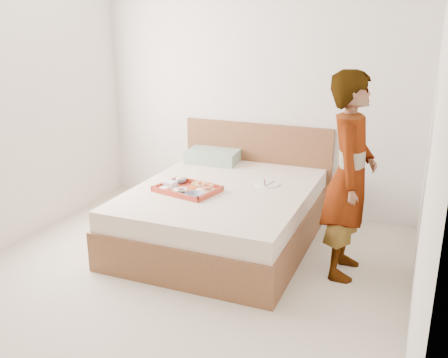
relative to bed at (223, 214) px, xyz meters
name	(u,v)px	position (x,y,z in m)	size (l,w,h in m)	color
ground	(170,289)	(-0.04, -1.00, -0.27)	(3.50, 4.00, 0.01)	beige
wall_back	(256,90)	(-0.04, 1.00, 1.04)	(3.50, 0.01, 2.60)	silver
wall_right	(432,149)	(1.71, -1.00, 1.04)	(0.01, 4.00, 2.60)	silver
bed	(223,214)	(0.00, 0.00, 0.00)	(1.65, 2.00, 0.53)	brown
headboard	(257,166)	(0.00, 0.97, 0.21)	(1.65, 0.06, 0.95)	brown
pillow	(213,156)	(-0.43, 0.76, 0.33)	(0.55, 0.37, 0.13)	#94A297
tray	(187,189)	(-0.26, -0.22, 0.29)	(0.53, 0.39, 0.05)	#C1412E
prawn_plate	(205,191)	(-0.09, -0.19, 0.29)	(0.18, 0.18, 0.01)	white
navy_bowl_big	(194,195)	(-0.12, -0.37, 0.30)	(0.15, 0.15, 0.04)	#122241
sauce_dish	(181,193)	(-0.25, -0.36, 0.29)	(0.08, 0.08, 0.03)	black
meat_plate	(180,189)	(-0.32, -0.24, 0.28)	(0.13, 0.13, 0.01)	white
bread_plate	(197,186)	(-0.22, -0.10, 0.28)	(0.13, 0.13, 0.01)	orange
salad_bowl	(180,181)	(-0.41, -0.06, 0.30)	(0.12, 0.12, 0.04)	#122241
plastic_tub	(170,184)	(-0.45, -0.19, 0.30)	(0.11, 0.09, 0.05)	silver
cheese_round	(163,189)	(-0.45, -0.31, 0.29)	(0.08, 0.08, 0.03)	white
dinner_plate	(267,184)	(0.35, 0.25, 0.27)	(0.23, 0.23, 0.01)	white
person	(350,177)	(1.16, -0.19, 0.57)	(0.61, 0.40, 1.66)	silver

